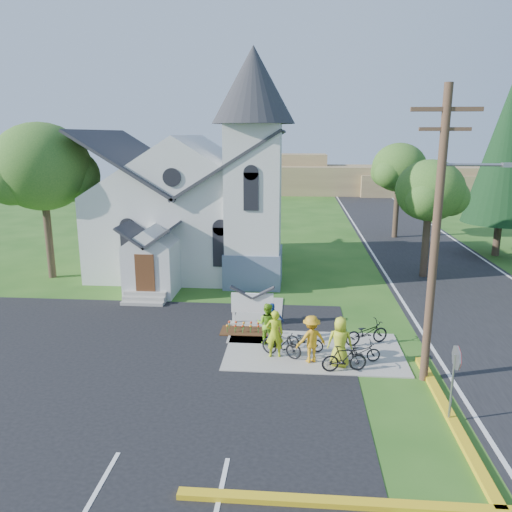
# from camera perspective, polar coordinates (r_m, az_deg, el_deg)

# --- Properties ---
(ground) EXTENTS (120.00, 120.00, 0.00)m
(ground) POSITION_cam_1_polar(r_m,az_deg,el_deg) (19.93, 2.26, -11.33)
(ground) COLOR #245117
(ground) RESTS_ON ground
(parking_lot) EXTENTS (20.00, 16.00, 0.02)m
(parking_lot) POSITION_cam_1_polar(r_m,az_deg,el_deg) (19.69, -19.35, -12.45)
(parking_lot) COLOR black
(parking_lot) RESTS_ON ground
(road) EXTENTS (8.00, 90.00, 0.02)m
(road) POSITION_cam_1_polar(r_m,az_deg,el_deg) (35.35, 19.77, -0.90)
(road) COLOR black
(road) RESTS_ON ground
(sidewalk) EXTENTS (7.00, 4.00, 0.05)m
(sidewalk) POSITION_cam_1_polar(r_m,az_deg,el_deg) (20.38, 6.61, -10.75)
(sidewalk) COLOR gray
(sidewalk) RESTS_ON ground
(church) EXTENTS (12.35, 12.00, 13.00)m
(church) POSITION_cam_1_polar(r_m,az_deg,el_deg) (31.31, -6.81, 7.78)
(church) COLOR silver
(church) RESTS_ON ground
(church_sign) EXTENTS (2.20, 0.40, 1.70)m
(church_sign) POSITION_cam_1_polar(r_m,az_deg,el_deg) (22.58, -0.43, -5.43)
(church_sign) COLOR gray
(church_sign) RESTS_ON ground
(flower_bed) EXTENTS (2.60, 1.10, 0.07)m
(flower_bed) POSITION_cam_1_polar(r_m,az_deg,el_deg) (22.09, -0.63, -8.63)
(flower_bed) COLOR #3C2210
(flower_bed) RESTS_ON ground
(utility_pole) EXTENTS (3.45, 0.28, 10.00)m
(utility_pole) POSITION_cam_1_polar(r_m,az_deg,el_deg) (17.46, 20.11, 2.87)
(utility_pole) COLOR #4D3326
(utility_pole) RESTS_ON ground
(stop_sign) EXTENTS (0.11, 0.76, 2.48)m
(stop_sign) POSITION_cam_1_polar(r_m,az_deg,el_deg) (16.08, 21.80, -11.78)
(stop_sign) COLOR gray
(stop_sign) RESTS_ON ground
(tree_lot_corner) EXTENTS (5.60, 5.60, 9.15)m
(tree_lot_corner) POSITION_cam_1_polar(r_m,az_deg,el_deg) (31.72, -23.29, 9.32)
(tree_lot_corner) COLOR #33271C
(tree_lot_corner) RESTS_ON ground
(tree_road_near) EXTENTS (4.00, 4.00, 7.05)m
(tree_road_near) POSITION_cam_1_polar(r_m,az_deg,el_deg) (31.21, 19.25, 7.02)
(tree_road_near) COLOR #33271C
(tree_road_near) RESTS_ON ground
(tree_road_mid) EXTENTS (4.40, 4.40, 7.80)m
(tree_road_mid) POSITION_cam_1_polar(r_m,az_deg,el_deg) (42.94, 16.02, 9.65)
(tree_road_mid) COLOR #33271C
(tree_road_mid) RESTS_ON ground
(conifer) EXTENTS (5.20, 5.20, 12.40)m
(conifer) POSITION_cam_1_polar(r_m,az_deg,el_deg) (38.80, 26.79, 10.73)
(conifer) COLOR #33271C
(conifer) RESTS_ON ground
(distant_hills) EXTENTS (61.00, 10.00, 5.60)m
(distant_hills) POSITION_cam_1_polar(r_m,az_deg,el_deg) (74.69, 6.76, 8.81)
(distant_hills) COLOR #7D6446
(distant_hills) RESTS_ON ground
(cyclist_0) EXTENTS (0.74, 0.54, 1.88)m
(cyclist_0) POSITION_cam_1_polar(r_m,az_deg,el_deg) (19.41, 2.14, -8.85)
(cyclist_0) COLOR #A9C517
(cyclist_0) RESTS_ON sidewalk
(bike_0) EXTENTS (1.64, 1.04, 0.81)m
(bike_0) POSITION_cam_1_polar(r_m,az_deg,el_deg) (20.26, 5.61, -9.55)
(bike_0) COLOR black
(bike_0) RESTS_ON sidewalk
(cyclist_1) EXTENTS (0.96, 0.82, 1.75)m
(cyclist_1) POSITION_cam_1_polar(r_m,az_deg,el_deg) (20.54, 1.26, -7.74)
(cyclist_1) COLOR #72B421
(cyclist_1) RESTS_ON sidewalk
(bike_1) EXTENTS (1.73, 1.12, 1.01)m
(bike_1) POSITION_cam_1_polar(r_m,az_deg,el_deg) (19.58, 2.92, -10.03)
(bike_1) COLOR black
(bike_1) RESTS_ON sidewalk
(cyclist_2) EXTENTS (0.97, 0.49, 1.60)m
(cyclist_2) POSITION_cam_1_polar(r_m,az_deg,el_deg) (20.96, 1.88, -7.50)
(cyclist_2) COLOR #224EAA
(cyclist_2) RESTS_ON sidewalk
(bike_2) EXTENTS (1.60, 0.75, 0.81)m
(bike_2) POSITION_cam_1_polar(r_m,az_deg,el_deg) (19.57, 11.82, -10.66)
(bike_2) COLOR black
(bike_2) RESTS_ON sidewalk
(cyclist_3) EXTENTS (1.35, 1.08, 1.83)m
(cyclist_3) POSITION_cam_1_polar(r_m,az_deg,el_deg) (19.10, 6.33, -9.40)
(cyclist_3) COLOR orange
(cyclist_3) RESTS_ON sidewalk
(bike_3) EXTENTS (1.72, 0.75, 1.00)m
(bike_3) POSITION_cam_1_polar(r_m,az_deg,el_deg) (18.69, 10.05, -11.46)
(bike_3) COLOR black
(bike_3) RESTS_ON sidewalk
(cyclist_4) EXTENTS (0.98, 0.68, 1.91)m
(cyclist_4) POSITION_cam_1_polar(r_m,az_deg,el_deg) (18.88, 9.58, -9.66)
(cyclist_4) COLOR #BFCC26
(cyclist_4) RESTS_ON sidewalk
(bike_4) EXTENTS (2.01, 1.35, 1.00)m
(bike_4) POSITION_cam_1_polar(r_m,az_deg,el_deg) (21.13, 12.51, -8.54)
(bike_4) COLOR black
(bike_4) RESTS_ON sidewalk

